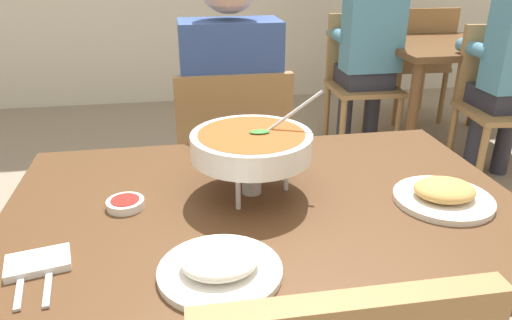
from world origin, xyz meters
The scene contains 15 objects.
dining_table_main centered at (0.00, 0.00, 0.62)m, with size 1.26×0.85×0.72m.
chair_diner_main centered at (0.00, 0.71, 0.51)m, with size 0.44×0.44×0.90m.
diner_main centered at (0.00, 0.75, 0.75)m, with size 0.40×0.45×1.31m.
curry_bowl centered at (-0.03, 0.06, 0.85)m, with size 0.33×0.30×0.26m.
rice_plate centered at (-0.14, -0.27, 0.74)m, with size 0.24×0.24×0.06m.
appetizer_plate centered at (0.43, -0.07, 0.74)m, with size 0.24×0.24×0.06m.
sauce_dish centered at (-0.34, 0.03, 0.74)m, with size 0.09×0.09×0.02m.
napkin_folded centered at (-0.49, -0.18, 0.73)m, with size 0.12×0.08×0.02m, color white.
fork_utensil centered at (-0.51, -0.23, 0.73)m, with size 0.01×0.17×0.01m, color silver.
spoon_utensil centered at (-0.46, -0.23, 0.73)m, with size 0.01×0.17×0.01m, color silver.
dining_table_far centered at (1.67, 1.96, 0.60)m, with size 1.00×0.80×0.72m.
chair_bg_left centered at (1.66, 1.45, 0.51)m, with size 0.48×0.48×0.90m.
chair_bg_middle centered at (1.05, 2.09, 0.51)m, with size 0.45×0.45×0.90m.
chair_bg_right centered at (1.70, 2.50, 0.51)m, with size 0.46×0.46×0.90m.
patron_bg_middle centered at (1.05, 1.97, 0.75)m, with size 0.40×0.45×1.31m.
Camera 1 is at (-0.20, -1.03, 1.30)m, focal length 34.00 mm.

